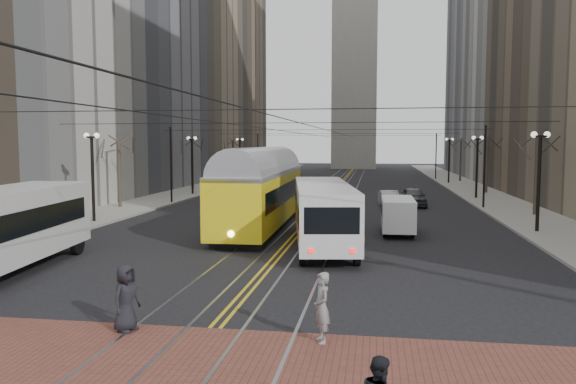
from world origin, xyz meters
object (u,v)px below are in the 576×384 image
(rear_bus, at_px, (323,215))
(pedestrian_b, at_px, (322,307))
(sedan_grey, at_px, (413,197))
(streetcar, at_px, (262,197))
(cargo_van, at_px, (398,216))
(sedan_silver, at_px, (389,199))
(pedestrian_a, at_px, (126,298))

(rear_bus, height_order, pedestrian_b, rear_bus)
(sedan_grey, distance_m, pedestrian_b, 33.26)
(sedan_grey, bearing_deg, pedestrian_b, -102.16)
(streetcar, height_order, cargo_van, streetcar)
(cargo_van, bearing_deg, sedan_grey, 82.47)
(streetcar, xyz_separation_m, sedan_grey, (10.04, 13.48, -1.12))
(rear_bus, relative_size, sedan_grey, 2.63)
(sedan_grey, xyz_separation_m, sedan_silver, (-1.96, -1.02, -0.11))
(rear_bus, relative_size, cargo_van, 2.59)
(sedan_grey, bearing_deg, cargo_van, -101.48)
(cargo_van, xyz_separation_m, pedestrian_b, (-2.64, -18.20, -0.09))
(streetcar, distance_m, rear_bus, 6.94)
(rear_bus, bearing_deg, sedan_grey, 64.35)
(sedan_grey, bearing_deg, sedan_silver, -156.85)
(sedan_grey, relative_size, pedestrian_a, 2.45)
(pedestrian_a, relative_size, pedestrian_b, 1.01)
(rear_bus, distance_m, cargo_van, 5.74)
(streetcar, relative_size, rear_bus, 1.33)
(sedan_grey, height_order, pedestrian_a, pedestrian_a)
(streetcar, bearing_deg, pedestrian_b, -75.05)
(pedestrian_b, bearing_deg, pedestrian_a, -113.10)
(rear_bus, bearing_deg, sedan_silver, 69.29)
(sedan_silver, bearing_deg, sedan_grey, 20.49)
(cargo_van, xyz_separation_m, pedestrian_a, (-8.08, -18.15, -0.08))
(pedestrian_b, bearing_deg, streetcar, 173.41)
(rear_bus, height_order, sedan_grey, rear_bus)
(rear_bus, relative_size, pedestrian_b, 6.50)
(cargo_van, height_order, pedestrian_a, cargo_van)
(rear_bus, bearing_deg, streetcar, 119.55)
(streetcar, distance_m, pedestrian_b, 20.29)
(streetcar, bearing_deg, sedan_silver, 55.96)
(cargo_van, bearing_deg, streetcar, 170.60)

